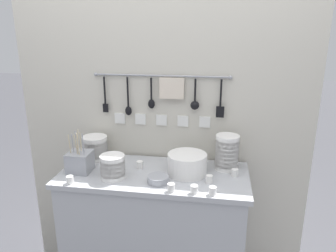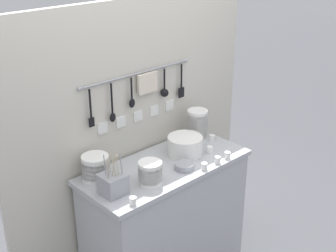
% 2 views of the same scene
% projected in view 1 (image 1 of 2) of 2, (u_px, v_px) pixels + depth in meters
% --- Properties ---
extents(counter, '(1.12, 0.50, 0.95)m').
position_uv_depth(counter, '(155.00, 240.00, 2.10)').
color(counter, '#ADAFB5').
rests_on(counter, ground).
extents(back_wall, '(1.92, 0.09, 1.95)m').
position_uv_depth(back_wall, '(162.00, 150.00, 2.22)').
color(back_wall, beige).
rests_on(back_wall, ground).
extents(bowl_stack_tall_left, '(0.14, 0.14, 0.22)m').
position_uv_depth(bowl_stack_tall_left, '(227.00, 152.00, 1.99)').
color(bowl_stack_tall_left, white).
rests_on(bowl_stack_tall_left, counter).
extents(bowl_stack_short_front, '(0.16, 0.16, 0.16)m').
position_uv_depth(bowl_stack_short_front, '(95.00, 148.00, 2.15)').
color(bowl_stack_short_front, white).
rests_on(bowl_stack_short_front, counter).
extents(bowl_stack_back_corner, '(0.14, 0.14, 0.14)m').
position_uv_depth(bowl_stack_back_corner, '(113.00, 167.00, 1.87)').
color(bowl_stack_back_corner, white).
rests_on(bowl_stack_back_corner, counter).
extents(plate_stack, '(0.23, 0.23, 0.12)m').
position_uv_depth(plate_stack, '(187.00, 164.00, 1.93)').
color(plate_stack, white).
rests_on(plate_stack, counter).
extents(steel_mixing_bowl, '(0.12, 0.12, 0.04)m').
position_uv_depth(steel_mixing_bowl, '(158.00, 179.00, 1.83)').
color(steel_mixing_bowl, '#93969E').
rests_on(steel_mixing_bowl, counter).
extents(cutlery_caddy, '(0.14, 0.14, 0.27)m').
position_uv_depth(cutlery_caddy, '(80.00, 161.00, 1.97)').
color(cutlery_caddy, '#93969E').
rests_on(cutlery_caddy, counter).
extents(cup_beside_plates, '(0.04, 0.04, 0.04)m').
position_uv_depth(cup_beside_plates, '(171.00, 188.00, 1.73)').
color(cup_beside_plates, white).
rests_on(cup_beside_plates, counter).
extents(cup_centre, '(0.04, 0.04, 0.04)m').
position_uv_depth(cup_centre, '(213.00, 191.00, 1.70)').
color(cup_centre, white).
rests_on(cup_centre, counter).
extents(cup_back_right, '(0.04, 0.04, 0.04)m').
position_uv_depth(cup_back_right, '(194.00, 189.00, 1.72)').
color(cup_back_right, white).
rests_on(cup_back_right, counter).
extents(cup_edge_far, '(0.04, 0.04, 0.04)m').
position_uv_depth(cup_edge_far, '(140.00, 165.00, 2.02)').
color(cup_edge_far, white).
rests_on(cup_edge_far, counter).
extents(cup_by_caddy, '(0.04, 0.04, 0.04)m').
position_uv_depth(cup_by_caddy, '(235.00, 173.00, 1.91)').
color(cup_by_caddy, white).
rests_on(cup_by_caddy, counter).
extents(cup_edge_near, '(0.04, 0.04, 0.04)m').
position_uv_depth(cup_edge_near, '(209.00, 179.00, 1.83)').
color(cup_edge_near, white).
rests_on(cup_edge_near, counter).
extents(cup_back_left, '(0.04, 0.04, 0.04)m').
position_uv_depth(cup_back_left, '(70.00, 180.00, 1.82)').
color(cup_back_left, white).
rests_on(cup_back_left, counter).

